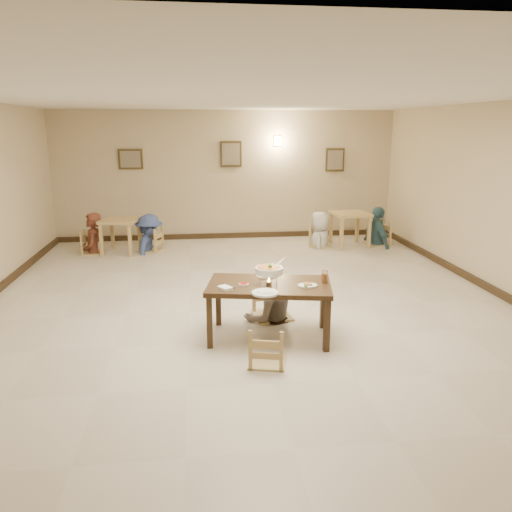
{
  "coord_description": "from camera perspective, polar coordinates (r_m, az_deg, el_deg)",
  "views": [
    {
      "loc": [
        -0.74,
        -6.87,
        2.58
      ],
      "look_at": [
        0.04,
        -0.39,
        0.91
      ],
      "focal_mm": 35.0,
      "sensor_mm": 36.0,
      "label": 1
    }
  ],
  "objects": [
    {
      "name": "picture_c",
      "position": [
        12.31,
        9.02,
        10.8
      ],
      "size": [
        0.45,
        0.04,
        0.55
      ],
      "color": "#3D2F18",
      "rests_on": "wall_back"
    },
    {
      "name": "wall_sconce",
      "position": [
        11.99,
        2.48,
        13.02
      ],
      "size": [
        0.16,
        0.05,
        0.22
      ],
      "primitive_type": "cube",
      "color": "#FFD88C",
      "rests_on": "wall_back"
    },
    {
      "name": "wall_back",
      "position": [
        11.94,
        -3.36,
        9.16
      ],
      "size": [
        10.0,
        0.0,
        10.0
      ],
      "primitive_type": "plane",
      "rotation": [
        1.57,
        0.0,
        0.0
      ],
      "color": "#CAB592",
      "rests_on": "floor"
    },
    {
      "name": "floor",
      "position": [
        7.38,
        -0.69,
        -6.12
      ],
      "size": [
        10.0,
        10.0,
        0.0
      ],
      "primitive_type": "plane",
      "color": "beige",
      "rests_on": "ground"
    },
    {
      "name": "fried_plate",
      "position": [
        6.12,
        5.91,
        -3.32
      ],
      "size": [
        0.24,
        0.24,
        0.05
      ],
      "color": "white",
      "rests_on": "main_table"
    },
    {
      "name": "bg_diner_c",
      "position": [
        11.23,
        7.41,
        5.04
      ],
      "size": [
        0.71,
        0.88,
        1.57
      ],
      "primitive_type": "imported",
      "rotation": [
        0.0,
        0.0,
        4.39
      ],
      "color": "silver",
      "rests_on": "floor"
    },
    {
      "name": "rice_plate_far",
      "position": [
        6.49,
        1.22,
        -2.26
      ],
      "size": [
        0.26,
        0.26,
        0.06
      ],
      "color": "white",
      "rests_on": "main_table"
    },
    {
      "name": "baseboard_right",
      "position": [
        8.71,
        26.34,
        -4.01
      ],
      "size": [
        0.06,
        10.0,
        0.12
      ],
      "primitive_type": "cube",
      "color": "#322415",
      "rests_on": "floor"
    },
    {
      "name": "wall_front",
      "position": [
        2.29,
        13.4,
        -14.35
      ],
      "size": [
        10.0,
        0.0,
        10.0
      ],
      "primitive_type": "plane",
      "rotation": [
        -1.57,
        0.0,
        0.0
      ],
      "color": "#CAB592",
      "rests_on": "floor"
    },
    {
      "name": "baseboard_back",
      "position": [
        12.13,
        -3.25,
        2.35
      ],
      "size": [
        8.0,
        0.06,
        0.12
      ],
      "primitive_type": "cube",
      "color": "#322415",
      "rests_on": "floor"
    },
    {
      "name": "bg_table_left",
      "position": [
        10.94,
        -15.27,
        3.4
      ],
      "size": [
        0.87,
        0.87,
        0.73
      ],
      "rotation": [
        0.0,
        0.0,
        -0.22
      ],
      "color": "tan",
      "rests_on": "floor"
    },
    {
      "name": "picture_b",
      "position": [
        11.87,
        -2.89,
        11.55
      ],
      "size": [
        0.5,
        0.04,
        0.6
      ],
      "color": "#3D2F18",
      "rests_on": "wall_back"
    },
    {
      "name": "bg_table_right",
      "position": [
        11.37,
        10.71,
        4.23
      ],
      "size": [
        0.83,
        0.83,
        0.77
      ],
      "rotation": [
        0.0,
        0.0,
        0.09
      ],
      "color": "tan",
      "rests_on": "floor"
    },
    {
      "name": "main_table",
      "position": [
        6.23,
        1.52,
        -3.89
      ],
      "size": [
        1.65,
        1.13,
        0.71
      ],
      "rotation": [
        0.0,
        0.0,
        -0.19
      ],
      "color": "#3D2916",
      "rests_on": "floor"
    },
    {
      "name": "bg_chair_lr",
      "position": [
        10.95,
        -12.13,
        3.07
      ],
      "size": [
        0.47,
        0.47,
        1.0
      ],
      "rotation": [
        0.0,
        0.0,
        -1.91
      ],
      "color": "tan",
      "rests_on": "floor"
    },
    {
      "name": "chair_far",
      "position": [
        6.93,
        1.91,
        -2.93
      ],
      "size": [
        0.49,
        0.49,
        1.05
      ],
      "rotation": [
        0.0,
        0.0,
        0.17
      ],
      "color": "tan",
      "rests_on": "floor"
    },
    {
      "name": "napkin_cutlery",
      "position": [
        6.01,
        -3.54,
        -3.64
      ],
      "size": [
        0.23,
        0.27,
        0.03
      ],
      "color": "white",
      "rests_on": "main_table"
    },
    {
      "name": "curry_warmer",
      "position": [
        6.12,
        1.5,
        -1.67
      ],
      "size": [
        0.38,
        0.34,
        0.31
      ],
      "color": "silver",
      "rests_on": "main_table"
    },
    {
      "name": "bg_chair_rl",
      "position": [
        11.28,
        7.36,
        3.6
      ],
      "size": [
        0.47,
        0.47,
        1.0
      ],
      "rotation": [
        0.0,
        0.0,
        1.27
      ],
      "color": "tan",
      "rests_on": "floor"
    },
    {
      "name": "main_diner",
      "position": [
        6.8,
        1.64,
        -1.08
      ],
      "size": [
        0.86,
        0.73,
        1.55
      ],
      "primitive_type": "imported",
      "rotation": [
        0.0,
        0.0,
        3.35
      ],
      "color": "gray",
      "rests_on": "floor"
    },
    {
      "name": "picture_a",
      "position": [
        11.94,
        -14.16,
        10.68
      ],
      "size": [
        0.55,
        0.04,
        0.45
      ],
      "color": "#3D2F18",
      "rests_on": "wall_back"
    },
    {
      "name": "chair_near",
      "position": [
        5.61,
        1.33,
        -8.15
      ],
      "size": [
        0.41,
        0.41,
        0.87
      ],
      "rotation": [
        0.0,
        0.0,
        2.91
      ],
      "color": "tan",
      "rests_on": "floor"
    },
    {
      "name": "bg_diner_a",
      "position": [
        11.0,
        -18.4,
        4.69
      ],
      "size": [
        0.48,
        0.67,
        1.74
      ],
      "primitive_type": "imported",
      "rotation": [
        0.0,
        0.0,
        4.82
      ],
      "color": "brown",
      "rests_on": "floor"
    },
    {
      "name": "rice_plate_near",
      "position": [
        5.82,
        1.03,
        -4.2
      ],
      "size": [
        0.31,
        0.31,
        0.07
      ],
      "color": "white",
      "rests_on": "main_table"
    },
    {
      "name": "bg_diner_b",
      "position": [
        10.89,
        -12.21,
        4.69
      ],
      "size": [
        0.78,
        1.14,
        1.62
      ],
      "primitive_type": "imported",
      "rotation": [
        0.0,
        0.0,
        1.39
      ],
      "color": "#3F558F",
      "rests_on": "floor"
    },
    {
      "name": "bg_diner_d",
      "position": [
        11.58,
        13.84,
        5.5
      ],
      "size": [
        0.59,
        1.09,
        1.75
      ],
      "primitive_type": "imported",
      "rotation": [
        0.0,
        0.0,
        1.74
      ],
      "color": "#3F6A7C",
      "rests_on": "floor"
    },
    {
      "name": "chili_dish",
      "position": [
        6.14,
        -1.41,
        -3.24
      ],
      "size": [
        0.12,
        0.12,
        0.03
      ],
      "color": "white",
      "rests_on": "main_table"
    },
    {
      "name": "bg_chair_ll",
      "position": [
        11.07,
        -18.23,
        2.61
      ],
      "size": [
        0.44,
        0.44,
        0.93
      ],
      "rotation": [
        0.0,
        0.0,
        1.59
      ],
      "color": "tan",
      "rests_on": "floor"
    },
    {
      "name": "drink_glass",
      "position": [
        6.28,
        7.85,
        -2.41
      ],
      "size": [
        0.08,
        0.08,
        0.15
      ],
      "color": "white",
      "rests_on": "main_table"
    },
    {
      "name": "ceiling",
      "position": [
        6.92,
        -0.77,
        17.83
      ],
      "size": [
        10.0,
        10.0,
        0.0
      ],
      "primitive_type": "plane",
      "color": "white",
      "rests_on": "wall_back"
    },
    {
      "name": "bg_chair_rr",
      "position": [
        11.64,
        13.74,
        3.83
      ],
      "size": [
        0.5,
        0.5,
        1.07
      ],
      "rotation": [
        0.0,
        0.0,
        -1.55
      ],
      "color": "tan",
      "rests_on": "floor"
    }
  ]
}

